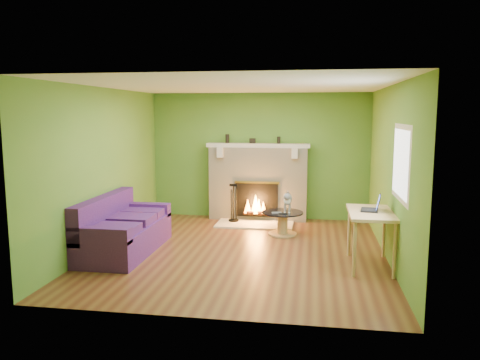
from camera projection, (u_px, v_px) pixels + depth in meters
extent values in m
plane|color=#552A18|center=(241.00, 251.00, 7.47)|extent=(5.00, 5.00, 0.00)
plane|color=white|center=(241.00, 86.00, 7.10)|extent=(5.00, 5.00, 0.00)
plane|color=#4D822A|center=(259.00, 156.00, 9.73)|extent=(5.00, 0.00, 5.00)
plane|color=#4D822A|center=(203.00, 200.00, 4.84)|extent=(5.00, 0.00, 5.00)
plane|color=#4D822A|center=(105.00, 168.00, 7.63)|extent=(0.00, 5.00, 5.00)
plane|color=#4D822A|center=(390.00, 173.00, 6.94)|extent=(0.00, 5.00, 5.00)
plane|color=silver|center=(401.00, 163.00, 6.02)|extent=(0.00, 1.20, 1.20)
plane|color=white|center=(401.00, 163.00, 6.03)|extent=(0.00, 1.06, 1.06)
cube|color=beige|center=(258.00, 184.00, 9.64)|extent=(2.00, 0.35, 1.50)
cube|color=black|center=(257.00, 200.00, 9.50)|extent=(0.85, 0.03, 0.68)
cube|color=gold|center=(257.00, 183.00, 9.44)|extent=(0.91, 0.02, 0.04)
cylinder|color=black|center=(257.00, 214.00, 9.50)|extent=(0.55, 0.07, 0.07)
cube|color=beige|center=(258.00, 145.00, 9.50)|extent=(2.10, 0.28, 0.08)
cube|color=beige|center=(220.00, 152.00, 9.45)|extent=(0.12, 0.10, 0.20)
cube|color=beige|center=(295.00, 153.00, 9.22)|extent=(0.12, 0.10, 0.20)
cube|color=beige|center=(255.00, 224.00, 9.23)|extent=(1.50, 0.75, 0.03)
cube|color=beige|center=(258.00, 145.00, 9.50)|extent=(2.10, 0.28, 0.08)
cube|color=#3D1757|center=(125.00, 238.00, 7.41)|extent=(0.89, 1.98, 0.45)
cube|color=#3D1757|center=(104.00, 214.00, 7.41)|extent=(0.20, 1.98, 0.56)
cube|color=#3D1757|center=(100.00, 235.00, 6.50)|extent=(0.89, 0.20, 0.22)
cube|color=#3D1757|center=(145.00, 209.00, 8.24)|extent=(0.89, 0.20, 0.22)
cube|color=#3D1757|center=(113.00, 229.00, 6.82)|extent=(0.71, 0.53, 0.12)
cube|color=#3D1757|center=(130.00, 219.00, 7.46)|extent=(0.71, 0.53, 0.12)
cube|color=#3D1757|center=(143.00, 212.00, 8.01)|extent=(0.71, 0.53, 0.12)
cylinder|color=tan|center=(282.00, 234.00, 8.50)|extent=(0.52, 0.52, 0.03)
cylinder|color=tan|center=(282.00, 223.00, 8.47)|extent=(0.19, 0.19, 0.36)
cylinder|color=black|center=(283.00, 212.00, 8.45)|extent=(0.74, 0.74, 0.02)
cube|color=tan|center=(371.00, 213.00, 6.64)|extent=(0.63, 1.09, 0.04)
cylinder|color=tan|center=(354.00, 249.00, 6.26)|extent=(0.05, 0.05, 0.76)
cylinder|color=tan|center=(395.00, 251.00, 6.17)|extent=(0.05, 0.05, 0.76)
cylinder|color=tan|center=(349.00, 231.00, 7.21)|extent=(0.05, 0.05, 0.76)
cylinder|color=tan|center=(384.00, 233.00, 7.13)|extent=(0.05, 0.05, 0.76)
cube|color=gray|center=(277.00, 213.00, 8.34)|extent=(0.18, 0.09, 0.02)
cube|color=black|center=(283.00, 214.00, 8.26)|extent=(0.17, 0.07, 0.02)
cylinder|color=black|center=(227.00, 139.00, 9.61)|extent=(0.08, 0.08, 0.18)
cylinder|color=black|center=(279.00, 140.00, 9.45)|extent=(0.07, 0.07, 0.14)
cube|color=black|center=(252.00, 141.00, 9.53)|extent=(0.12, 0.08, 0.10)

